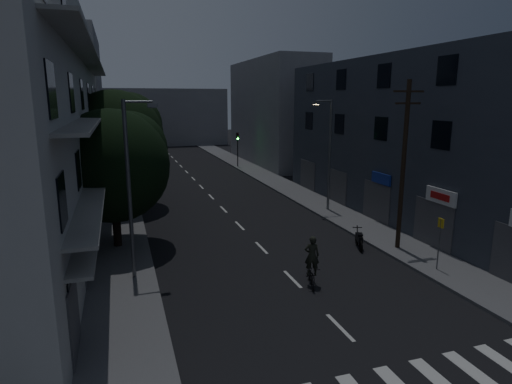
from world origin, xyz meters
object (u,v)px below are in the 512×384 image
bus_stop_sign (440,234)px  motorcycle (359,240)px  utility_pole (403,163)px  cyclist (312,269)px

bus_stop_sign → motorcycle: 4.73m
motorcycle → utility_pole: bearing=-5.5°
bus_stop_sign → cyclist: bearing=175.4°
utility_pole → motorcycle: (-1.88, 0.91, -4.40)m
utility_pole → bus_stop_sign: bearing=-91.9°
bus_stop_sign → motorcycle: (-1.77, 4.15, -1.43)m
bus_stop_sign → motorcycle: size_ratio=1.44×
utility_pole → cyclist: (-6.50, -2.72, -4.10)m
utility_pole → cyclist: bearing=-157.3°
utility_pole → bus_stop_sign: utility_pole is taller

